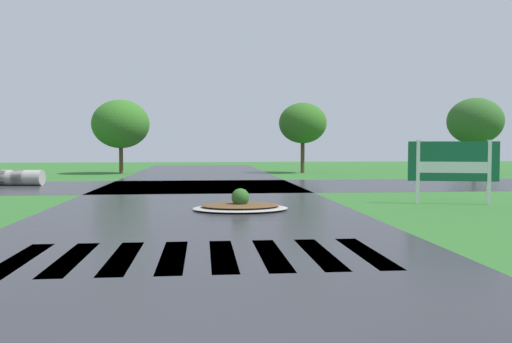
% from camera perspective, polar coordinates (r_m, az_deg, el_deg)
% --- Properties ---
extents(asphalt_roadway, '(9.62, 80.00, 0.01)m').
position_cam_1_polar(asphalt_roadway, '(14.95, -6.03, -4.97)').
color(asphalt_roadway, '#2B2B30').
rests_on(asphalt_roadway, ground).
extents(asphalt_cross_road, '(90.00, 8.66, 0.01)m').
position_cam_1_polar(asphalt_cross_road, '(26.66, -5.89, -1.55)').
color(asphalt_cross_road, '#2B2B30').
rests_on(asphalt_cross_road, ground).
extents(crosswalk_stripes, '(6.75, 2.98, 0.01)m').
position_cam_1_polar(crosswalk_stripes, '(9.94, -6.20, -8.92)').
color(crosswalk_stripes, white).
rests_on(crosswalk_stripes, ground).
extents(estate_billboard, '(2.94, 0.83, 2.21)m').
position_cam_1_polar(estate_billboard, '(19.60, 20.27, 0.78)').
color(estate_billboard, white).
rests_on(estate_billboard, ground).
extents(median_island, '(2.98, 2.23, 0.68)m').
position_cam_1_polar(median_island, '(16.74, -1.68, -3.68)').
color(median_island, '#9E9B93').
rests_on(median_island, ground).
extents(drainage_pipe_stack, '(3.36, 1.30, 0.78)m').
position_cam_1_polar(drainage_pipe_stack, '(29.64, -24.67, -0.60)').
color(drainage_pipe_stack, '#9E9B93').
rests_on(drainage_pipe_stack, ground).
extents(background_treeline, '(44.44, 6.29, 5.66)m').
position_cam_1_polar(background_treeline, '(38.56, -3.77, 5.13)').
color(background_treeline, '#4C3823').
rests_on(background_treeline, ground).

